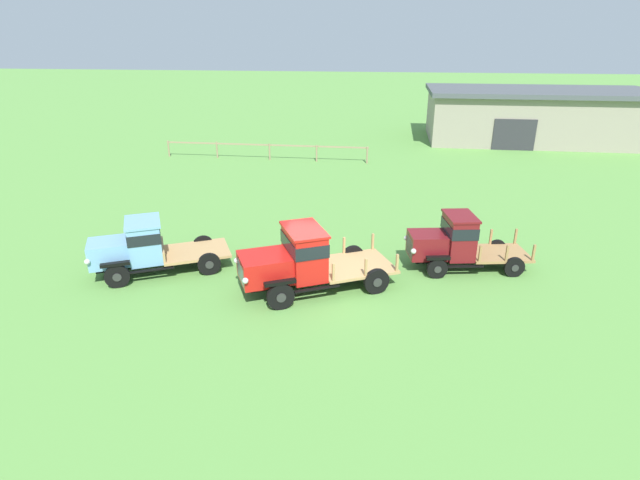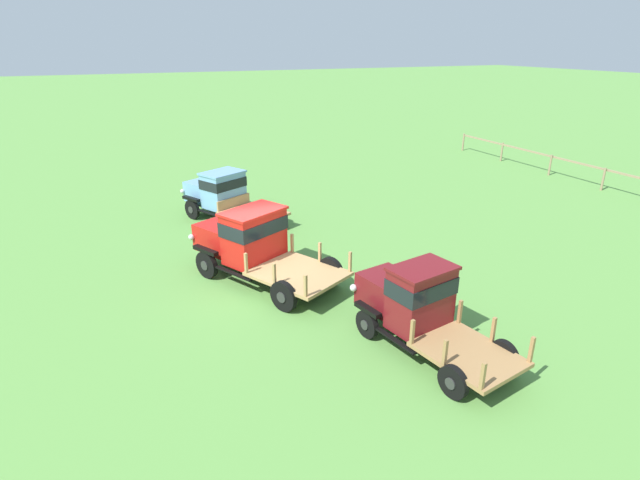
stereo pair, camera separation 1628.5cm
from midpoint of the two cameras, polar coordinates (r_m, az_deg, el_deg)
name	(u,v)px [view 2 (the right image)]	position (r m, az deg, el deg)	size (l,w,h in m)	color
ground_plane	(260,283)	(14.79, 22.84, -11.69)	(240.00, 240.00, 0.00)	#5B9342
paddock_fence	(548,159)	(33.50, 38.36, 5.22)	(14.94, 0.31, 1.18)	#997F60
vintage_truck_foreground_near	(222,194)	(19.13, 10.03, 1.14)	(5.28, 3.83, 2.08)	black
vintage_truck_second_in_line	(251,241)	(14.61, 21.45, -6.50)	(5.77, 4.21, 2.29)	black
vintage_truck_midrow_center	(416,303)	(14.39, 45.14, -12.86)	(4.83, 2.55, 2.15)	black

